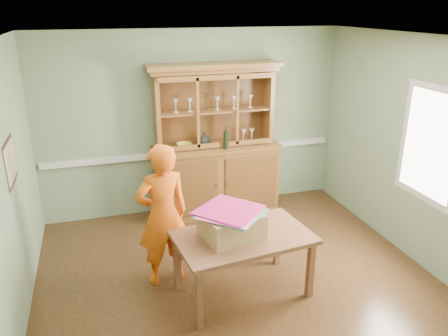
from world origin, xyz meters
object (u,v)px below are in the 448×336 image
object	(u,v)px
china_hutch	(215,162)
dining_table	(243,242)
person	(163,215)
cardboard_box	(232,225)

from	to	relation	value
china_hutch	dining_table	bearing A→B (deg)	-97.68
china_hutch	person	xyz separation A→B (m)	(-1.05, -1.60, 0.04)
dining_table	cardboard_box	world-z (taller)	cardboard_box
china_hutch	dining_table	xyz separation A→B (m)	(-0.28, -2.08, -0.16)
dining_table	china_hutch	bearing A→B (deg)	75.72
china_hutch	person	size ratio (longest dim) A/B	1.36
cardboard_box	person	bearing A→B (deg)	143.51
china_hutch	person	world-z (taller)	china_hutch
china_hutch	cardboard_box	size ratio (longest dim) A/B	3.80
dining_table	person	size ratio (longest dim) A/B	0.92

